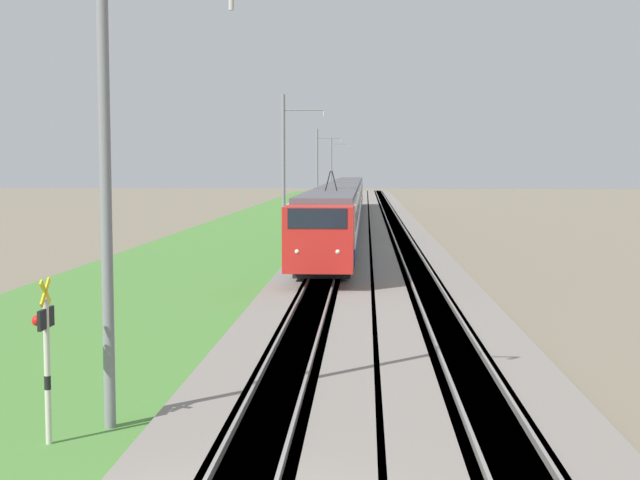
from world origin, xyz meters
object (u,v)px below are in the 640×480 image
at_px(passenger_train, 344,201).
at_px(catenary_mast_far, 318,172).
at_px(catenary_mast_near, 108,186).
at_px(crossing_signal_aux, 46,347).
at_px(catenary_mast_mid, 284,172).
at_px(catenary_mast_distant, 332,169).

xyz_separation_m(passenger_train, catenary_mast_far, (15.00, 2.97, 2.29)).
bearing_deg(catenary_mast_near, catenary_mast_far, -0.00).
height_order(crossing_signal_aux, catenary_mast_mid, catenary_mast_mid).
xyz_separation_m(crossing_signal_aux, catenary_mast_far, (73.12, -0.89, 2.68)).
height_order(passenger_train, catenary_mast_distant, catenary_mast_distant).
xyz_separation_m(catenary_mast_mid, catenary_mast_distant, (72.06, -0.00, -0.07)).
height_order(crossing_signal_aux, catenary_mast_near, catenary_mast_near).
relative_size(passenger_train, crossing_signal_aux, 25.27).
distance_m(catenary_mast_near, catenary_mast_distant, 108.09).
height_order(catenary_mast_near, catenary_mast_distant, catenary_mast_near).
xyz_separation_m(catenary_mast_far, catenary_mast_distant, (36.03, 0.00, 0.17)).
relative_size(crossing_signal_aux, catenary_mast_far, 0.35).
relative_size(catenary_mast_far, catenary_mast_distant, 0.96).
xyz_separation_m(catenary_mast_near, catenary_mast_distant, (108.09, -0.00, -0.00)).
bearing_deg(crossing_signal_aux, catenary_mast_far, -90.69).
bearing_deg(catenary_mast_mid, passenger_train, -8.05).
bearing_deg(catenary_mast_far, catenary_mast_near, 180.00).
relative_size(crossing_signal_aux, catenary_mast_distant, 0.34).
relative_size(catenary_mast_near, catenary_mast_mid, 0.99).
bearing_deg(passenger_train, catenary_mast_mid, -8.05).
relative_size(catenary_mast_near, catenary_mast_distant, 1.00).
distance_m(passenger_train, catenary_mast_near, 57.19).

